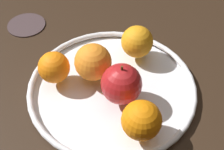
# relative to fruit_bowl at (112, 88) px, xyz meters

# --- Properties ---
(ground_plane) EXTENTS (1.33, 1.33, 0.04)m
(ground_plane) POSITION_rel_fruit_bowl_xyz_m (0.00, 0.00, -0.03)
(ground_plane) COLOR black
(fruit_bowl) EXTENTS (0.35, 0.35, 0.02)m
(fruit_bowl) POSITION_rel_fruit_bowl_xyz_m (0.00, 0.00, 0.00)
(fruit_bowl) COLOR white
(fruit_bowl) RESTS_ON ground_plane
(apple) EXTENTS (0.08, 0.08, 0.09)m
(apple) POSITION_rel_fruit_bowl_xyz_m (-0.03, 0.02, 0.05)
(apple) COLOR #AF1C20
(apple) RESTS_ON fruit_bowl
(orange_front_left) EXTENTS (0.07, 0.07, 0.07)m
(orange_front_left) POSITION_rel_fruit_bowl_xyz_m (0.01, -0.11, 0.04)
(orange_front_left) COLOR orange
(orange_front_left) RESTS_ON fruit_bowl
(orange_back_right) EXTENTS (0.08, 0.08, 0.08)m
(orange_back_right) POSITION_rel_fruit_bowl_xyz_m (0.05, 0.00, 0.05)
(orange_back_right) COLOR orange
(orange_back_right) RESTS_ON fruit_bowl
(orange_front_right) EXTENTS (0.07, 0.07, 0.07)m
(orange_front_right) POSITION_rel_fruit_bowl_xyz_m (-0.11, 0.06, 0.05)
(orange_front_right) COLOR orange
(orange_front_right) RESTS_ON fruit_bowl
(orange_back_left) EXTENTS (0.07, 0.07, 0.07)m
(orange_back_left) POSITION_rel_fruit_bowl_xyz_m (0.11, 0.05, 0.04)
(orange_back_left) COLOR orange
(orange_back_left) RESTS_ON fruit_bowl
(ambient_coaster) EXTENTS (0.10, 0.10, 0.01)m
(ambient_coaster) POSITION_rel_fruit_bowl_xyz_m (0.31, -0.05, -0.01)
(ambient_coaster) COLOR #3E2F32
(ambient_coaster) RESTS_ON ground_plane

